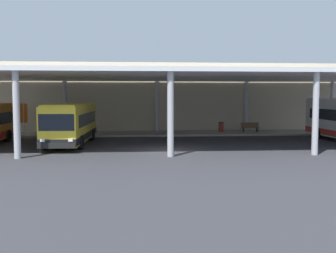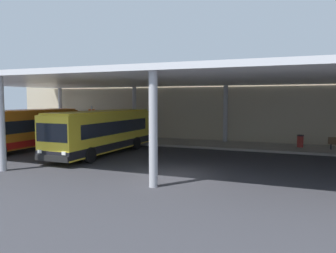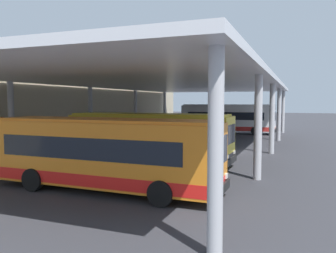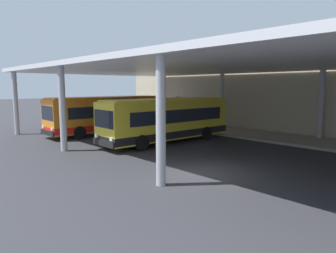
# 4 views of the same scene
# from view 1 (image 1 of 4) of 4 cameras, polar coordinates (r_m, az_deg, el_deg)

# --- Properties ---
(ground_plane) EXTENTS (200.00, 200.00, 0.00)m
(ground_plane) POSITION_cam_1_polar(r_m,az_deg,el_deg) (26.96, -0.09, -3.57)
(ground_plane) COLOR #333338
(platform_kerb) EXTENTS (42.00, 4.50, 0.18)m
(platform_kerb) POSITION_cam_1_polar(r_m,az_deg,el_deg) (38.60, -1.43, -1.01)
(platform_kerb) COLOR gray
(platform_kerb) RESTS_ON ground
(station_building_facade) EXTENTS (48.00, 1.60, 7.23)m
(station_building_facade) POSITION_cam_1_polar(r_m,az_deg,el_deg) (41.67, -1.68, 4.24)
(station_building_facade) COLOR #C1B293
(station_building_facade) RESTS_ON ground
(canopy_shelter) EXTENTS (40.00, 17.00, 5.55)m
(canopy_shelter) POSITION_cam_1_polar(r_m,az_deg,el_deg) (32.22, -0.85, 7.17)
(canopy_shelter) COLOR silver
(canopy_shelter) RESTS_ON ground
(bus_second_bay) EXTENTS (2.89, 10.58, 3.17)m
(bus_second_bay) POSITION_cam_1_polar(r_m,az_deg,el_deg) (31.52, -13.81, 0.49)
(bus_second_bay) COLOR yellow
(bus_second_bay) RESTS_ON ground
(bench_waiting) EXTENTS (1.80, 0.45, 0.92)m
(bench_waiting) POSITION_cam_1_polar(r_m,az_deg,el_deg) (40.17, 11.82, -0.07)
(bench_waiting) COLOR brown
(bench_waiting) RESTS_ON platform_kerb
(trash_bin) EXTENTS (0.52, 0.52, 0.98)m
(trash_bin) POSITION_cam_1_polar(r_m,az_deg,el_deg) (39.74, 7.70, -0.05)
(trash_bin) COLOR maroon
(trash_bin) RESTS_ON platform_kerb
(banner_sign) EXTENTS (0.70, 0.12, 3.20)m
(banner_sign) POSITION_cam_1_polar(r_m,az_deg,el_deg) (39.05, -20.18, 1.56)
(banner_sign) COLOR #B2B2B7
(banner_sign) RESTS_ON platform_kerb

